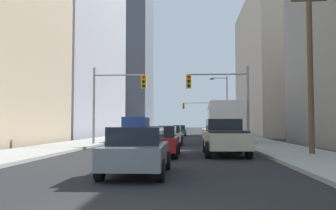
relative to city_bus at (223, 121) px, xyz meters
name	(u,v)px	position (x,y,z in m)	size (l,w,h in m)	color
sidewalk_left	(134,135)	(-11.68, 22.47, -1.85)	(3.99, 160.00, 0.15)	#9E9E99
sidewalk_right	(229,135)	(2.84, 22.47, -1.85)	(3.99, 160.00, 0.15)	#9E9E99
city_bus	(223,121)	(0.00, 0.00, 0.00)	(2.83, 11.57, 3.40)	silver
pickup_truck_beige	(225,137)	(-1.02, -13.37, -1.00)	(2.20, 5.46, 1.90)	#C6B793
cargo_van_blue	(136,128)	(-7.83, 0.41, -0.64)	(2.20, 5.29, 2.26)	navy
sedan_grey	(137,151)	(-4.49, -21.14, -1.16)	(1.95, 4.23, 1.52)	slate
sedan_red	(160,141)	(-4.36, -14.45, -1.16)	(1.95, 4.20, 1.52)	maroon
sedan_silver	(170,135)	(-4.47, -4.12, -1.16)	(1.95, 4.20, 1.52)	#B7BABF
sedan_green	(179,130)	(-4.54, 18.38, -1.16)	(1.95, 4.26, 1.52)	#195938
traffic_signal_near_left	(117,92)	(-8.51, -5.25, 2.13)	(4.14, 0.44, 6.00)	gray
traffic_signal_near_right	(220,92)	(-0.60, -5.25, 2.16)	(4.70, 0.44, 6.00)	gray
traffic_signal_far_right	(201,110)	(-1.17, 31.04, 2.21)	(5.93, 0.44, 6.00)	gray
utility_pole_right	(310,58)	(3.24, -14.01, 3.02)	(2.20, 0.28, 9.36)	brown
street_lamp_right	(224,101)	(1.20, 11.82, 2.59)	(2.21, 0.32, 7.50)	gray
building_left_mid_office	(22,26)	(-27.54, 18.18, 14.04)	(25.37, 28.82, 31.94)	#93939E
building_left_far_tower	(121,1)	(-21.73, 62.58, 32.97)	(15.59, 18.63, 69.80)	#4C515B
building_right_mid_block	(304,67)	(13.95, 22.10, 8.23)	(17.20, 25.21, 20.32)	#B7A893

